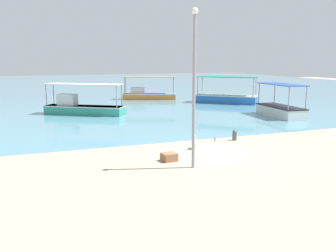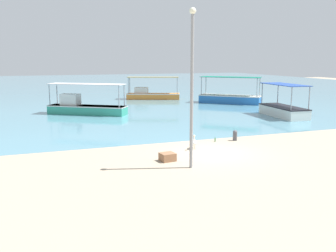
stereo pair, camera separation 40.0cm
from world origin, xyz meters
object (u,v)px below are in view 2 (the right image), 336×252
at_px(fishing_boat_center, 283,109).
at_px(mooring_bollard, 235,135).
at_px(lamp_post, 192,82).
at_px(fishing_boat_outer, 85,107).
at_px(fishing_boat_far_right, 152,94).
at_px(glass_bottle, 215,140).
at_px(fishing_boat_near_right, 230,98).
at_px(pelican, 194,142).
at_px(cargo_crate, 168,157).

distance_m(fishing_boat_center, mooring_bollard, 10.66).
xyz_separation_m(fishing_boat_center, lamp_post, (-12.87, -10.82, 3.16)).
height_order(fishing_boat_center, fishing_boat_outer, fishing_boat_center).
height_order(fishing_boat_far_right, glass_bottle, fishing_boat_far_right).
bearing_deg(fishing_boat_outer, fishing_boat_near_right, 10.27).
bearing_deg(fishing_boat_center, glass_bottle, -145.57).
relative_size(pelican, mooring_bollard, 1.30).
xyz_separation_m(mooring_bollard, glass_bottle, (-1.20, 0.15, -0.22)).
distance_m(cargo_crate, glass_bottle, 4.91).
bearing_deg(fishing_boat_near_right, mooring_bollard, -118.22).
height_order(fishing_boat_center, cargo_crate, fishing_boat_center).
bearing_deg(pelican, lamp_post, -115.90).
height_order(fishing_boat_near_right, lamp_post, lamp_post).
relative_size(fishing_boat_outer, fishing_boat_far_right, 1.04).
height_order(fishing_boat_outer, lamp_post, lamp_post).
bearing_deg(cargo_crate, mooring_bollard, 28.29).
distance_m(lamp_post, glass_bottle, 6.54).
height_order(fishing_boat_outer, fishing_boat_far_right, fishing_boat_outer).
relative_size(cargo_crate, glass_bottle, 2.44).
height_order(pelican, lamp_post, lamp_post).
xyz_separation_m(fishing_boat_center, fishing_boat_outer, (-15.10, 6.83, 0.07)).
bearing_deg(fishing_boat_outer, fishing_boat_center, -24.35).
xyz_separation_m(fishing_boat_near_right, mooring_bollard, (-8.76, -16.32, -0.26)).
relative_size(fishing_boat_center, fishing_boat_far_right, 0.81).
distance_m(fishing_boat_far_right, cargo_crate, 26.69).
height_order(fishing_boat_outer, pelican, fishing_boat_outer).
bearing_deg(glass_bottle, lamp_post, -128.01).
bearing_deg(mooring_bollard, fishing_boat_near_right, 61.78).
bearing_deg(fishing_boat_center, fishing_boat_far_right, 110.88).
height_order(fishing_boat_near_right, glass_bottle, fishing_boat_near_right).
bearing_deg(fishing_boat_outer, cargo_crate, -84.27).
bearing_deg(pelican, fishing_boat_center, 34.27).
relative_size(fishing_boat_near_right, lamp_post, 0.90).
distance_m(fishing_boat_far_right, fishing_boat_near_right, 9.35).
bearing_deg(glass_bottle, mooring_bollard, -6.93).
distance_m(fishing_boat_far_right, pelican, 24.55).
distance_m(pelican, lamp_post, 4.78).
distance_m(fishing_boat_outer, mooring_bollard, 15.11).
bearing_deg(fishing_boat_far_right, lamp_post, -103.87).
bearing_deg(fishing_boat_center, cargo_crate, -144.96).
bearing_deg(glass_bottle, fishing_boat_center, 34.43).
height_order(fishing_boat_far_right, cargo_crate, fishing_boat_far_right).
distance_m(pelican, glass_bottle, 2.26).
relative_size(mooring_bollard, glass_bottle, 2.28).
bearing_deg(mooring_bollard, fishing_boat_outer, 116.66).
relative_size(fishing_boat_far_right, pelican, 7.85).
height_order(fishing_boat_near_right, pelican, fishing_boat_near_right).
distance_m(pelican, cargo_crate, 2.68).
distance_m(fishing_boat_far_right, glass_bottle, 23.00).
bearing_deg(cargo_crate, fishing_boat_near_right, 53.93).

